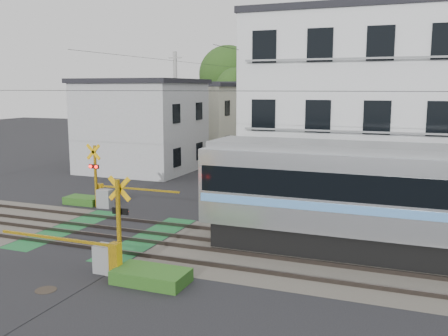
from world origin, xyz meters
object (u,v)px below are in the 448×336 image
at_px(crossing_signal_near, 107,252).
at_px(apartment_block, 358,109).
at_px(pedestrian, 306,135).
at_px(manhole_cover, 46,290).
at_px(crossing_signal_far, 104,193).

bearing_deg(crossing_signal_near, apartment_block, 65.78).
xyz_separation_m(apartment_block, pedestrian, (-7.72, 24.51, -3.73)).
height_order(crossing_signal_near, manhole_cover, crossing_signal_near).
height_order(crossing_signal_far, apartment_block, apartment_block).
xyz_separation_m(crossing_signal_near, apartment_block, (5.91, 13.15, 3.94)).
bearing_deg(apartment_block, crossing_signal_near, -114.22).
bearing_deg(crossing_signal_far, apartment_block, 27.78).
bearing_deg(apartment_block, manhole_cover, -114.59).
bearing_deg(crossing_signal_far, manhole_cover, -64.80).
xyz_separation_m(apartment_block, manhole_cover, (-6.82, -14.90, -4.64)).
distance_m(pedestrian, manhole_cover, 39.43).
distance_m(apartment_block, manhole_cover, 17.04).
height_order(crossing_signal_far, manhole_cover, crossing_signal_far).
distance_m(apartment_block, pedestrian, 25.96).
height_order(crossing_signal_far, pedestrian, crossing_signal_far).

